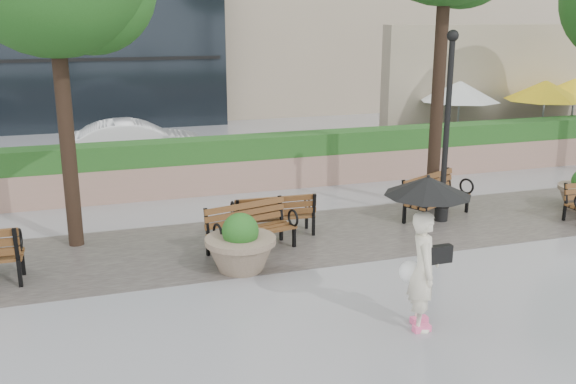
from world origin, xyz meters
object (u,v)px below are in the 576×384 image
object	(u,v)px
pedestrian	(425,238)
bench_1	(252,238)
lamppost	(446,140)
bench_2	(273,224)
car_right	(136,143)
planter_left	(241,248)
bench_3	(436,206)

from	to	relation	value
pedestrian	bench_1	bearing A→B (deg)	43.62
lamppost	pedestrian	world-z (taller)	lamppost
bench_2	car_right	world-z (taller)	car_right
car_right	pedestrian	bearing A→B (deg)	-166.41
bench_2	planter_left	distance (m)	1.87
bench_2	lamppost	world-z (taller)	lamppost
pedestrian	car_right	bearing A→B (deg)	34.85
bench_2	bench_3	distance (m)	3.71
car_right	planter_left	bearing A→B (deg)	-174.07
car_right	pedestrian	size ratio (longest dim) A/B	1.86
lamppost	pedestrian	size ratio (longest dim) A/B	1.84
planter_left	car_right	world-z (taller)	car_right
lamppost	car_right	distance (m)	9.48
planter_left	pedestrian	distance (m)	3.52
bench_1	pedestrian	xyz separation A→B (m)	(1.50, -3.63, 1.06)
bench_1	lamppost	size ratio (longest dim) A/B	0.44
planter_left	lamppost	distance (m)	5.13
bench_2	planter_left	bearing A→B (deg)	57.56
lamppost	car_right	bearing A→B (deg)	127.14
car_right	bench_3	bearing A→B (deg)	-142.17
lamppost	car_right	world-z (taller)	lamppost
lamppost	planter_left	bearing A→B (deg)	-163.99
bench_1	planter_left	bearing A→B (deg)	-130.86
bench_3	lamppost	size ratio (longest dim) A/B	0.47
car_right	bench_1	bearing A→B (deg)	-170.61
planter_left	pedestrian	xyz separation A→B (m)	(1.91, -2.81, 0.92)
bench_1	lamppost	world-z (taller)	lamppost
bench_1	planter_left	distance (m)	0.93
bench_2	pedestrian	distance (m)	4.55
bench_2	lamppost	bearing A→B (deg)	179.12
planter_left	car_right	size ratio (longest dim) A/B	0.30
bench_3	planter_left	bearing A→B (deg)	172.64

